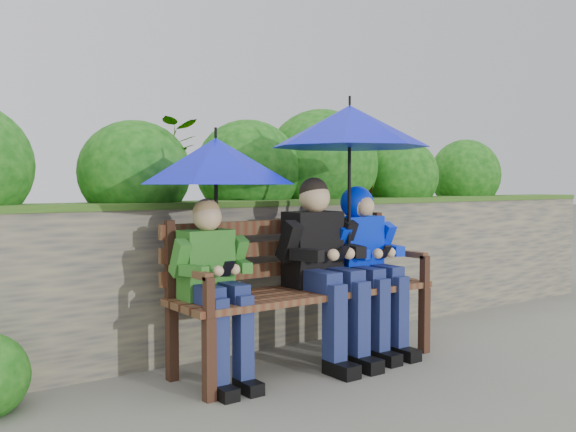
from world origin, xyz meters
TOP-DOWN VIEW (x-y plane):
  - ground at (0.00, 0.00)m, footprint 60.00×60.00m
  - garden_backdrop at (-0.12, 1.60)m, footprint 8.00×2.87m
  - park_bench at (0.13, 0.15)m, footprint 1.78×0.52m
  - boy_left at (-0.54, 0.07)m, footprint 0.44×0.51m
  - boy_middle at (0.25, 0.06)m, footprint 0.54×0.62m
  - boy_right at (0.64, 0.08)m, footprint 0.49×0.59m
  - umbrella_left at (-0.49, 0.14)m, footprint 0.92×0.92m
  - umbrella_right at (0.46, 0.05)m, footprint 1.03×1.03m

SIDE VIEW (x-z plane):
  - ground at x=0.00m, z-range 0.00..0.00m
  - park_bench at x=0.13m, z-range 0.06..1.00m
  - boy_left at x=-0.54m, z-range 0.08..1.14m
  - garden_backdrop at x=-0.12m, z-range -0.29..1.53m
  - boy_middle at x=0.25m, z-range 0.07..1.26m
  - boy_right at x=0.64m, z-range 0.11..1.25m
  - umbrella_left at x=-0.49m, z-range 0.89..1.66m
  - umbrella_right at x=0.46m, z-range 1.02..2.02m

